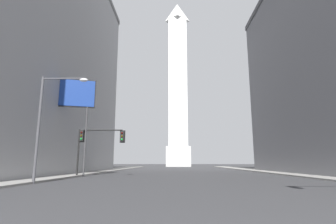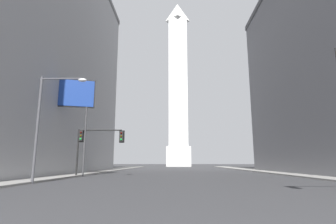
{
  "view_description": "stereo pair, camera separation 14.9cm",
  "coord_description": "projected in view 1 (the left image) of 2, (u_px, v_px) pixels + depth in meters",
  "views": [
    {
      "loc": [
        -1.26,
        -2.95,
        1.49
      ],
      "look_at": [
        -2.65,
        53.65,
        12.34
      ],
      "focal_mm": 28.0,
      "sensor_mm": 36.0,
      "label": 1
    },
    {
      "loc": [
        -1.11,
        -2.95,
        1.49
      ],
      "look_at": [
        -2.65,
        53.65,
        12.34
      ],
      "focal_mm": 28.0,
      "sensor_mm": 36.0,
      "label": 2
    }
  ],
  "objects": [
    {
      "name": "sidewalk_left",
      "position": [
        79.0,
        173.0,
        33.66
      ],
      "size": [
        5.0,
        104.34,
        0.15
      ],
      "primitive_type": "cube",
      "color": "gray",
      "rests_on": "ground_plane"
    },
    {
      "name": "obelisk",
      "position": [
        178.0,
        85.0,
        93.36
      ],
      "size": [
        8.14,
        8.14,
        60.47
      ],
      "color": "silver",
      "rests_on": "ground_plane"
    },
    {
      "name": "sidewalk_right",
      "position": [
        292.0,
        173.0,
        33.01
      ],
      "size": [
        5.0,
        104.34,
        0.15
      ],
      "primitive_type": "cube",
      "color": "gray",
      "rests_on": "ground_plane"
    },
    {
      "name": "traffic_light_mid_left",
      "position": [
        95.0,
        140.0,
        27.77
      ],
      "size": [
        5.1,
        0.5,
        4.94
      ],
      "color": "black",
      "rests_on": "ground_plane"
    },
    {
      "name": "street_lamp",
      "position": [
        48.0,
        115.0,
        19.16
      ],
      "size": [
        3.52,
        0.36,
        7.81
      ],
      "color": "#4C4C51",
      "rests_on": "ground_plane"
    },
    {
      "name": "billboard_sign",
      "position": [
        72.0,
        97.0,
        28.11
      ],
      "size": [
        4.68,
        1.49,
        10.38
      ],
      "color": "#3F3F42",
      "rests_on": "ground_plane"
    }
  ]
}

